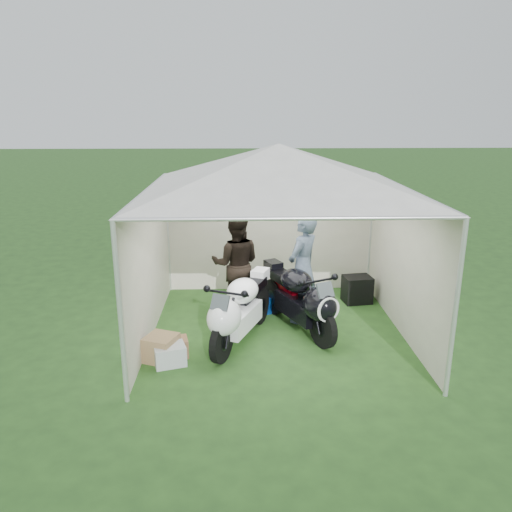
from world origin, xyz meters
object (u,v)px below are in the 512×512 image
object	(u,v)px
canopy_tent	(278,172)
crate_1	(161,348)
person_dark_jacket	(236,264)
person_blue_jacket	(303,268)
motorcycle_white	(239,309)
crate_2	(164,343)
paddock_stand	(272,303)
equipment_box	(357,289)
motorcycle_black	(301,298)
crate_0	(170,355)
crate_3	(174,348)

from	to	relation	value
canopy_tent	crate_1	world-z (taller)	canopy_tent
person_dark_jacket	person_blue_jacket	distance (m)	1.18
motorcycle_white	crate_1	world-z (taller)	motorcycle_white
crate_1	crate_2	distance (m)	0.35
paddock_stand	crate_1	distance (m)	2.46
person_dark_jacket	equipment_box	xyz separation A→B (m)	(2.25, 0.41, -0.65)
canopy_tent	crate_1	bearing A→B (deg)	-150.67
motorcycle_black	person_blue_jacket	world-z (taller)	person_blue_jacket
person_dark_jacket	crate_1	bearing A→B (deg)	61.20
crate_1	crate_2	size ratio (longest dim) A/B	1.54
crate_0	crate_1	bearing A→B (deg)	135.89
crate_2	canopy_tent	bearing A→B (deg)	20.06
canopy_tent	motorcycle_white	bearing A→B (deg)	-141.56
person_dark_jacket	equipment_box	bearing A→B (deg)	-166.83
person_dark_jacket	crate_1	distance (m)	2.17
canopy_tent	crate_2	xyz separation A→B (m)	(-1.75, -0.64, -2.48)
crate_1	crate_3	world-z (taller)	crate_1
crate_0	crate_1	size ratio (longest dim) A/B	1.04
paddock_stand	equipment_box	world-z (taller)	equipment_box
crate_1	motorcycle_white	bearing A→B (deg)	23.46
person_blue_jacket	paddock_stand	bearing A→B (deg)	-93.09
canopy_tent	person_blue_jacket	distance (m)	1.75
person_dark_jacket	crate_3	distance (m)	2.02
motorcycle_black	person_dark_jacket	distance (m)	1.39
crate_0	crate_2	bearing A→B (deg)	108.57
paddock_stand	person_blue_jacket	bearing A→B (deg)	-41.25
motorcycle_white	crate_2	xyz separation A→B (m)	(-1.13, -0.15, -0.47)
crate_2	motorcycle_black	bearing A→B (deg)	14.68
crate_1	crate_2	bearing A→B (deg)	93.32
crate_1	equipment_box	bearing A→B (deg)	33.01
canopy_tent	person_dark_jacket	size ratio (longest dim) A/B	3.15
person_dark_jacket	crate_1	size ratio (longest dim) A/B	4.32
paddock_stand	person_blue_jacket	world-z (taller)	person_blue_jacket
person_dark_jacket	person_blue_jacket	world-z (taller)	person_blue_jacket
paddock_stand	crate_2	bearing A→B (deg)	-140.41
canopy_tent	motorcycle_black	size ratio (longest dim) A/B	2.87
equipment_box	canopy_tent	bearing A→B (deg)	-143.32
paddock_stand	crate_1	bearing A→B (deg)	-134.13
person_blue_jacket	crate_2	bearing A→B (deg)	-27.10
motorcycle_black	crate_1	bearing A→B (deg)	177.88
paddock_stand	person_blue_jacket	xyz separation A→B (m)	(0.47, -0.42, 0.79)
canopy_tent	motorcycle_white	world-z (taller)	canopy_tent
motorcycle_white	crate_2	distance (m)	1.24
motorcycle_black	crate_3	distance (m)	2.16
motorcycle_black	equipment_box	bearing A→B (deg)	21.43
crate_0	person_blue_jacket	bearing A→B (deg)	35.90
crate_0	crate_1	xyz separation A→B (m)	(-0.14, 0.13, 0.04)
motorcycle_black	person_dark_jacket	xyz separation A→B (m)	(-1.05, 0.85, 0.32)
crate_0	canopy_tent	bearing A→B (deg)	34.77
equipment_box	crate_2	world-z (taller)	equipment_box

